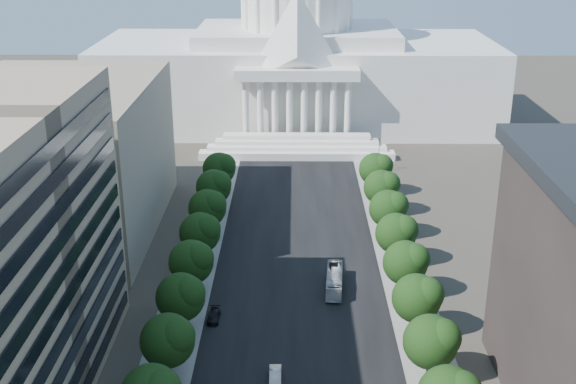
{
  "coord_description": "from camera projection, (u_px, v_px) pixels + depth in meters",
  "views": [
    {
      "loc": [
        -0.74,
        -36.8,
        60.47
      ],
      "look_at": [
        -1.78,
        83.74,
        14.34
      ],
      "focal_mm": 45.0,
      "sensor_mm": 36.0,
      "label": 1
    }
  ],
  "objects": [
    {
      "name": "tree_l_g",
      "position": [
        201.0,
        232.0,
        132.08
      ],
      "size": [
        7.79,
        7.6,
        9.97
      ],
      "color": "#33261C",
      "rests_on": "ground"
    },
    {
      "name": "tree_l_i",
      "position": [
        215.0,
        186.0,
        154.5
      ],
      "size": [
        7.79,
        7.6,
        9.97
      ],
      "color": "#33261C",
      "rests_on": "ground"
    },
    {
      "name": "sidewalk_right",
      "position": [
        395.0,
        250.0,
        139.88
      ],
      "size": [
        8.0,
        260.0,
        0.02
      ],
      "primitive_type": "cube",
      "color": "gray",
      "rests_on": "ground"
    },
    {
      "name": "streetlight_c",
      "position": [
        429.0,
        300.0,
        109.77
      ],
      "size": [
        2.61,
        0.44,
        9.0
      ],
      "color": "gray",
      "rests_on": "ground"
    },
    {
      "name": "car_silver",
      "position": [
        275.0,
        376.0,
        100.08
      ],
      "size": [
        1.75,
        4.83,
        1.58
      ],
      "primitive_type": "imported",
      "rotation": [
        0.0,
        0.0,
        0.02
      ],
      "color": "#B7BBBF",
      "rests_on": "ground"
    },
    {
      "name": "tree_l_d",
      "position": [
        170.0,
        339.0,
        98.46
      ],
      "size": [
        7.79,
        7.6,
        9.97
      ],
      "color": "#33261C",
      "rests_on": "ground"
    },
    {
      "name": "tree_l_j",
      "position": [
        220.0,
        168.0,
        165.7
      ],
      "size": [
        7.79,
        7.6,
        9.97
      ],
      "color": "#33261C",
      "rests_on": "ground"
    },
    {
      "name": "tree_r_f",
      "position": [
        408.0,
        262.0,
        120.58
      ],
      "size": [
        7.79,
        7.6,
        9.97
      ],
      "color": "#33261C",
      "rests_on": "ground"
    },
    {
      "name": "streetlight_e",
      "position": [
        389.0,
        186.0,
        156.47
      ],
      "size": [
        2.61,
        0.44,
        9.0
      ],
      "color": "gray",
      "rests_on": "ground"
    },
    {
      "name": "tree_r_d",
      "position": [
        433.0,
        341.0,
        98.17
      ],
      "size": [
        7.79,
        7.6,
        9.97
      ],
      "color": "#33261C",
      "rests_on": "ground"
    },
    {
      "name": "car_dark_b",
      "position": [
        214.0,
        316.0,
        115.38
      ],
      "size": [
        1.95,
        4.67,
        1.35
      ],
      "primitive_type": "imported",
      "rotation": [
        0.0,
        0.0,
        -0.01
      ],
      "color": "black",
      "rests_on": "ground"
    },
    {
      "name": "capitol",
      "position": [
        297.0,
        57.0,
        221.5
      ],
      "size": [
        120.0,
        56.0,
        73.0
      ],
      "color": "white",
      "rests_on": "ground"
    },
    {
      "name": "streetlight_d",
      "position": [
        405.0,
        233.0,
        133.12
      ],
      "size": [
        2.61,
        0.44,
        9.0
      ],
      "color": "gray",
      "rests_on": "ground"
    },
    {
      "name": "tree_r_h",
      "position": [
        390.0,
        208.0,
        143.0
      ],
      "size": [
        7.79,
        7.6,
        9.97
      ],
      "color": "#33261C",
      "rests_on": "ground"
    },
    {
      "name": "tree_l_e",
      "position": [
        182.0,
        296.0,
        109.67
      ],
      "size": [
        7.79,
        7.6,
        9.97
      ],
      "color": "#33261C",
      "rests_on": "ground"
    },
    {
      "name": "sidewalk_left",
      "position": [
        200.0,
        249.0,
        140.18
      ],
      "size": [
        8.0,
        260.0,
        0.02
      ],
      "primitive_type": "cube",
      "color": "gray",
      "rests_on": "ground"
    },
    {
      "name": "tree_l_f",
      "position": [
        193.0,
        261.0,
        120.88
      ],
      "size": [
        7.79,
        7.6,
        9.97
      ],
      "color": "#33261C",
      "rests_on": "ground"
    },
    {
      "name": "tree_r_g",
      "position": [
        398.0,
        232.0,
        131.79
      ],
      "size": [
        7.79,
        7.6,
        9.97
      ],
      "color": "#33261C",
      "rests_on": "ground"
    },
    {
      "name": "tree_l_h",
      "position": [
        209.0,
        207.0,
        143.29
      ],
      "size": [
        7.79,
        7.6,
        9.97
      ],
      "color": "#33261C",
      "rests_on": "ground"
    },
    {
      "name": "tree_r_j",
      "position": [
        377.0,
        168.0,
        165.41
      ],
      "size": [
        7.79,
        7.6,
        9.97
      ],
      "color": "#33261C",
      "rests_on": "ground"
    },
    {
      "name": "tree_r_e",
      "position": [
        419.0,
        297.0,
        109.38
      ],
      "size": [
        7.79,
        7.6,
        9.97
      ],
      "color": "#33261C",
      "rests_on": "ground"
    },
    {
      "name": "streetlight_f",
      "position": [
        377.0,
        151.0,
        179.82
      ],
      "size": [
        2.61,
        0.44,
        9.0
      ],
      "color": "gray",
      "rests_on": "ground"
    },
    {
      "name": "city_bus",
      "position": [
        334.0,
        280.0,
        124.71
      ],
      "size": [
        3.51,
        11.53,
        3.17
      ],
      "primitive_type": "imported",
      "rotation": [
        0.0,
        0.0,
        -0.08
      ],
      "color": "silver",
      "rests_on": "ground"
    },
    {
      "name": "tree_r_i",
      "position": [
        383.0,
        187.0,
        154.21
      ],
      "size": [
        7.79,
        7.6,
        9.97
      ],
      "color": "#33261C",
      "rests_on": "ground"
    },
    {
      "name": "road_asphalt",
      "position": [
        297.0,
        249.0,
        140.03
      ],
      "size": [
        30.0,
        260.0,
        0.01
      ],
      "primitive_type": "cube",
      "color": "black",
      "rests_on": "ground"
    },
    {
      "name": "office_block_left_far",
      "position": [
        58.0,
        159.0,
        144.4
      ],
      "size": [
        38.0,
        52.0,
        30.0
      ],
      "primitive_type": "cube",
      "color": "gray",
      "rests_on": "ground"
    }
  ]
}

